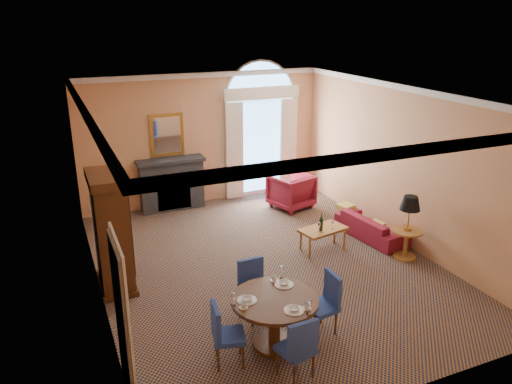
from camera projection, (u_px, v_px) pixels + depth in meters
name	position (u px, v px, depth m)	size (l,w,h in m)	color
ground	(266.00, 265.00, 9.45)	(7.50, 7.50, 0.00)	#13203B
room_envelope	(251.00, 128.00, 9.17)	(6.04, 7.52, 3.45)	tan
armoire	(112.00, 234.00, 8.39)	(0.59, 1.04, 2.05)	#3E210E
dining_table	(275.00, 311.00, 6.96)	(1.23, 1.23, 0.97)	#3E210E
dining_chair_north	(253.00, 285.00, 7.70)	(0.50, 0.50, 0.94)	navy
dining_chair_south	(299.00, 346.00, 6.28)	(0.51, 0.51, 0.94)	navy
dining_chair_east	(326.00, 299.00, 7.31)	(0.48, 0.48, 0.94)	navy
dining_chair_west	(223.00, 331.00, 6.58)	(0.51, 0.51, 0.94)	navy
sofa	(371.00, 227.00, 10.53)	(1.67, 0.65, 0.49)	maroon
armchair	(291.00, 191.00, 12.14)	(0.90, 0.92, 0.84)	maroon
coffee_table	(323.00, 230.00, 9.89)	(1.02, 0.69, 0.82)	#A16A30
side_table	(409.00, 219.00, 9.46)	(0.59, 0.59, 1.24)	#A16A30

